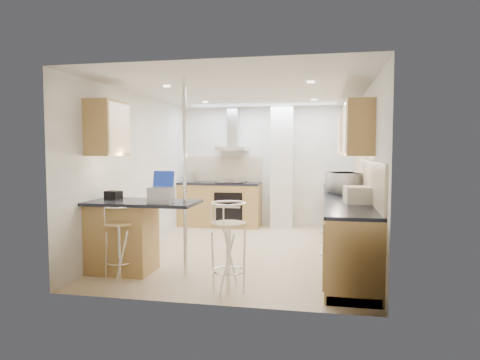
% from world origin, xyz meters
% --- Properties ---
extents(ground, '(4.80, 4.80, 0.00)m').
position_xyz_m(ground, '(0.00, 0.00, 0.00)').
color(ground, tan).
rests_on(ground, ground).
extents(room_shell, '(3.64, 4.84, 2.51)m').
position_xyz_m(room_shell, '(0.32, 0.38, 1.54)').
color(room_shell, beige).
rests_on(room_shell, ground).
extents(right_counter, '(0.63, 4.40, 0.92)m').
position_xyz_m(right_counter, '(1.50, 0.00, 0.46)').
color(right_counter, '#AC7E44').
rests_on(right_counter, ground).
extents(back_counter, '(1.70, 0.63, 0.92)m').
position_xyz_m(back_counter, '(-0.95, 2.10, 0.46)').
color(back_counter, '#AC7E44').
rests_on(back_counter, ground).
extents(peninsula, '(1.47, 0.72, 0.94)m').
position_xyz_m(peninsula, '(-1.12, -1.45, 0.48)').
color(peninsula, '#AC7E44').
rests_on(peninsula, ground).
extents(microwave, '(0.57, 0.69, 0.33)m').
position_xyz_m(microwave, '(1.49, 0.25, 1.08)').
color(microwave, silver).
rests_on(microwave, right_counter).
extents(laptop, '(0.29, 0.22, 0.20)m').
position_xyz_m(laptop, '(-0.78, -1.62, 1.04)').
color(laptop, '#9B9DA2').
rests_on(laptop, peninsula).
extents(bag, '(0.24, 0.20, 0.11)m').
position_xyz_m(bag, '(-1.57, -1.33, 1.00)').
color(bag, black).
rests_on(bag, peninsula).
extents(bar_stool_near, '(0.43, 0.43, 0.92)m').
position_xyz_m(bar_stool_near, '(-1.30, -1.72, 0.46)').
color(bar_stool_near, '#DCBD76').
rests_on(bar_stool_near, ground).
extents(bar_stool_end, '(0.59, 0.59, 1.02)m').
position_xyz_m(bar_stool_end, '(0.14, -1.93, 0.51)').
color(bar_stool_end, '#DCBD76').
rests_on(bar_stool_end, ground).
extents(jar_a, '(0.15, 0.15, 0.17)m').
position_xyz_m(jar_a, '(1.52, 0.85, 1.00)').
color(jar_a, silver).
rests_on(jar_a, right_counter).
extents(jar_b, '(0.12, 0.12, 0.15)m').
position_xyz_m(jar_b, '(1.60, 1.42, 1.00)').
color(jar_b, silver).
rests_on(jar_b, right_counter).
extents(jar_c, '(0.15, 0.15, 0.18)m').
position_xyz_m(jar_c, '(1.50, -0.73, 1.01)').
color(jar_c, '#B5AE91').
rests_on(jar_c, right_counter).
extents(jar_d, '(0.13, 0.13, 0.13)m').
position_xyz_m(jar_d, '(1.57, -0.19, 0.99)').
color(jar_d, silver).
rests_on(jar_d, right_counter).
extents(bread_bin, '(0.35, 0.42, 0.21)m').
position_xyz_m(bread_bin, '(1.61, -0.97, 1.02)').
color(bread_bin, silver).
rests_on(bread_bin, right_counter).
extents(kettle, '(0.16, 0.16, 0.21)m').
position_xyz_m(kettle, '(-1.60, 2.19, 1.03)').
color(kettle, silver).
rests_on(kettle, back_counter).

